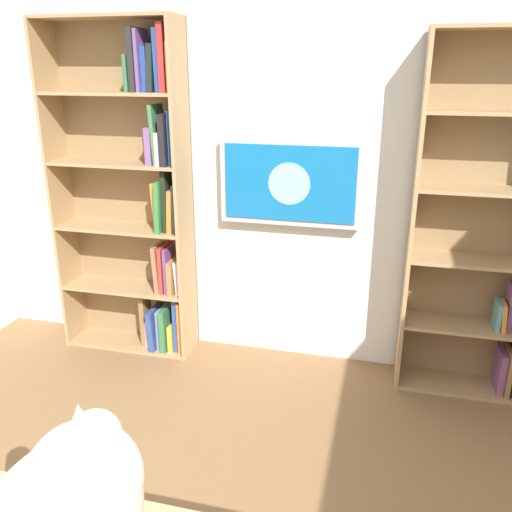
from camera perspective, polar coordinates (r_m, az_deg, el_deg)
wall_back at (r=3.37m, az=4.42°, el=10.46°), size 4.52×0.06×2.70m
bookshelf_left at (r=3.31m, az=25.10°, el=1.51°), size 0.86×0.28×2.08m
bookshelf_right at (r=3.59m, az=-12.35°, el=5.72°), size 0.90×0.28×2.16m
wall_mounted_tv at (r=3.32m, az=3.67°, el=7.81°), size 0.88×0.07×0.53m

